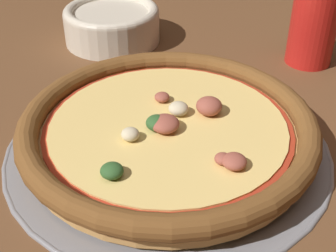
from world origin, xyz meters
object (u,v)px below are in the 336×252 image
object	(u,v)px
pizza_tray	(168,145)
beverage_can	(314,22)
pizza	(168,128)
bowl_near	(112,23)

from	to	relation	value
pizza_tray	beverage_can	distance (m)	0.30
pizza	bowl_near	world-z (taller)	bowl_near
pizza_tray	bowl_near	distance (m)	0.30
bowl_near	beverage_can	world-z (taller)	beverage_can
pizza_tray	bowl_near	xyz separation A→B (m)	(-0.09, -0.28, 0.03)
beverage_can	pizza_tray	bearing A→B (deg)	10.62
beverage_can	bowl_near	bearing A→B (deg)	-48.74
pizza_tray	pizza	world-z (taller)	pizza
pizza_tray	bowl_near	world-z (taller)	bowl_near
pizza_tray	bowl_near	size ratio (longest dim) A/B	2.39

